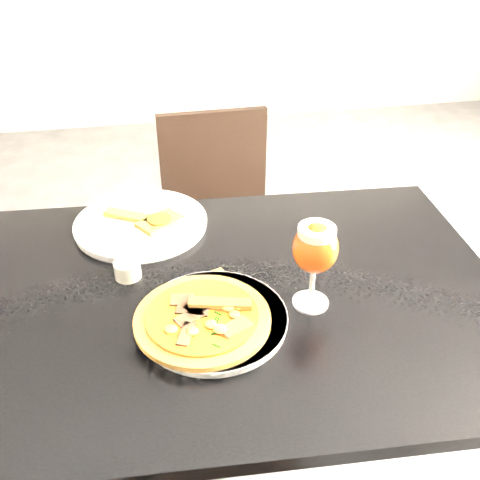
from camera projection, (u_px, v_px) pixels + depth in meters
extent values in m
cube|color=black|center=(219.00, 298.00, 1.12)|extent=(1.25, 0.87, 0.03)
cylinder|color=black|center=(26.00, 338.00, 1.55)|extent=(0.05, 0.05, 0.72)
cylinder|color=black|center=(384.00, 307.00, 1.66)|extent=(0.05, 0.05, 0.72)
cube|color=black|center=(224.00, 248.00, 1.84)|extent=(0.40, 0.40, 0.04)
cylinder|color=black|center=(188.00, 332.00, 1.80)|extent=(0.03, 0.03, 0.40)
cylinder|color=black|center=(278.00, 319.00, 1.86)|extent=(0.03, 0.03, 0.40)
cylinder|color=black|center=(177.00, 277.00, 2.06)|extent=(0.03, 0.03, 0.40)
cylinder|color=black|center=(257.00, 266.00, 2.11)|extent=(0.03, 0.03, 0.40)
cube|color=black|center=(214.00, 165.00, 1.85)|extent=(0.37, 0.04, 0.39)
cylinder|color=white|center=(213.00, 319.00, 1.03)|extent=(0.37, 0.37, 0.02)
cylinder|color=#905E22|center=(202.00, 319.00, 1.01)|extent=(0.26, 0.26, 0.01)
cylinder|color=#C25B10|center=(202.00, 315.00, 1.01)|extent=(0.21, 0.21, 0.01)
cube|color=#4E3221|center=(217.00, 312.00, 1.01)|extent=(0.05, 0.03, 0.00)
cube|color=#4E3221|center=(215.00, 299.00, 1.04)|extent=(0.05, 0.06, 0.00)
cube|color=#4E3221|center=(191.00, 293.00, 1.05)|extent=(0.04, 0.06, 0.00)
cube|color=#4E3221|center=(188.00, 311.00, 1.01)|extent=(0.06, 0.05, 0.00)
cube|color=#4E3221|center=(181.00, 324.00, 0.98)|extent=(0.06, 0.05, 0.00)
cube|color=#4E3221|center=(199.00, 338.00, 0.95)|extent=(0.04, 0.06, 0.00)
cube|color=#4E3221|center=(213.00, 320.00, 0.99)|extent=(0.05, 0.06, 0.00)
ellipsoid|color=#DAC547|center=(210.00, 308.00, 1.01)|extent=(0.02, 0.02, 0.01)
ellipsoid|color=#DAC547|center=(204.00, 291.00, 1.06)|extent=(0.02, 0.02, 0.01)
ellipsoid|color=#DAC547|center=(195.00, 309.00, 1.01)|extent=(0.02, 0.02, 0.01)
ellipsoid|color=#DAC547|center=(168.00, 318.00, 0.99)|extent=(0.02, 0.02, 0.01)
ellipsoid|color=#DAC547|center=(197.00, 319.00, 0.99)|extent=(0.02, 0.02, 0.01)
ellipsoid|color=#DAC547|center=(216.00, 334.00, 0.95)|extent=(0.02, 0.02, 0.01)
ellipsoid|color=#DAC547|center=(212.00, 314.00, 1.00)|extent=(0.02, 0.02, 0.01)
cube|color=#18490D|center=(204.00, 309.00, 1.02)|extent=(0.01, 0.02, 0.00)
cube|color=#18490D|center=(193.00, 301.00, 1.04)|extent=(0.01, 0.02, 0.00)
cube|color=#18490D|center=(169.00, 305.00, 1.03)|extent=(0.02, 0.01, 0.00)
cube|color=#18490D|center=(188.00, 317.00, 1.00)|extent=(0.02, 0.01, 0.00)
cube|color=#18490D|center=(185.00, 332.00, 0.97)|extent=(0.01, 0.01, 0.00)
cube|color=#18490D|center=(203.00, 319.00, 0.99)|extent=(0.00, 0.02, 0.00)
cube|color=#18490D|center=(219.00, 324.00, 0.98)|extent=(0.01, 0.02, 0.00)
cube|color=#18490D|center=(239.00, 314.00, 1.00)|extent=(0.02, 0.01, 0.00)
cube|color=#18490D|center=(214.00, 308.00, 1.02)|extent=(0.02, 0.01, 0.00)
cube|color=#905E22|center=(224.00, 310.00, 1.01)|extent=(0.12, 0.05, 0.01)
cylinder|color=white|center=(141.00, 223.00, 1.32)|extent=(0.40, 0.40, 0.02)
cube|color=#905E22|center=(129.00, 216.00, 1.32)|extent=(0.13, 0.09, 0.01)
cube|color=#905E22|center=(160.00, 222.00, 1.30)|extent=(0.12, 0.11, 0.01)
cylinder|color=#C25B10|center=(160.00, 219.00, 1.30)|extent=(0.06, 0.06, 0.00)
cube|color=#905E22|center=(204.00, 278.00, 1.14)|extent=(0.10, 0.06, 0.01)
cylinder|color=beige|center=(128.00, 269.00, 1.14)|extent=(0.06, 0.06, 0.04)
cylinder|color=gold|center=(127.00, 264.00, 1.14)|extent=(0.05, 0.05, 0.01)
cylinder|color=silver|center=(310.00, 302.00, 1.08)|extent=(0.07, 0.07, 0.01)
cylinder|color=silver|center=(312.00, 286.00, 1.06)|extent=(0.01, 0.01, 0.08)
ellipsoid|color=#96370E|center=(315.00, 248.00, 1.01)|extent=(0.09, 0.09, 0.10)
cylinder|color=silver|center=(317.00, 231.00, 0.99)|extent=(0.07, 0.07, 0.02)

